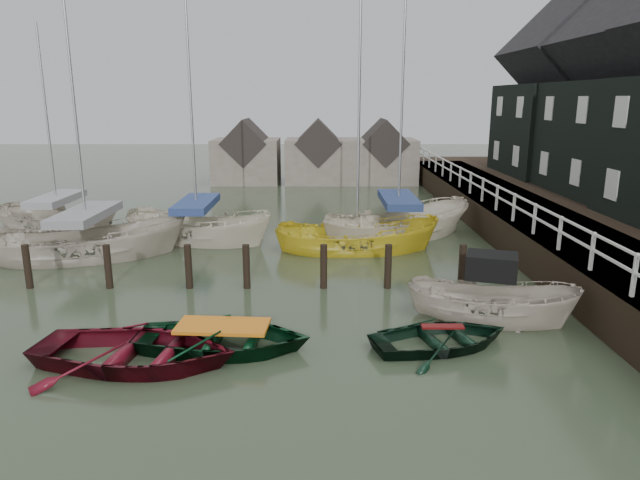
{
  "coord_description": "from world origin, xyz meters",
  "views": [
    {
      "loc": [
        1.06,
        -13.95,
        5.79
      ],
      "look_at": [
        1.09,
        3.6,
        1.4
      ],
      "focal_mm": 32.0,
      "sensor_mm": 36.0,
      "label": 1
    }
  ],
  "objects_px": {
    "rowboat_green": "(224,350)",
    "sailboat_d": "(398,236)",
    "sailboat_c": "(357,250)",
    "sailboat_b": "(198,239)",
    "rowboat_dkgreen": "(441,346)",
    "sailboat_a": "(90,256)",
    "sailboat_e": "(60,231)",
    "motorboat": "(490,317)",
    "rowboat_red": "(136,364)"
  },
  "relations": [
    {
      "from": "sailboat_e",
      "to": "motorboat",
      "type": "bearing_deg",
      "value": -99.23
    },
    {
      "from": "rowboat_red",
      "to": "sailboat_b",
      "type": "height_order",
      "value": "sailboat_b"
    },
    {
      "from": "rowboat_red",
      "to": "rowboat_green",
      "type": "distance_m",
      "value": 1.98
    },
    {
      "from": "sailboat_a",
      "to": "sailboat_b",
      "type": "distance_m",
      "value": 4.36
    },
    {
      "from": "sailboat_b",
      "to": "rowboat_green",
      "type": "bearing_deg",
      "value": -145.13
    },
    {
      "from": "motorboat",
      "to": "rowboat_green",
      "type": "bearing_deg",
      "value": 122.57
    },
    {
      "from": "rowboat_green",
      "to": "rowboat_dkgreen",
      "type": "xyz_separation_m",
      "value": [
        5.19,
        0.17,
        0.0
      ]
    },
    {
      "from": "rowboat_green",
      "to": "sailboat_d",
      "type": "distance_m",
      "value": 12.55
    },
    {
      "from": "sailboat_a",
      "to": "sailboat_b",
      "type": "relative_size",
      "value": 0.86
    },
    {
      "from": "motorboat",
      "to": "sailboat_b",
      "type": "height_order",
      "value": "sailboat_b"
    },
    {
      "from": "motorboat",
      "to": "sailboat_c",
      "type": "height_order",
      "value": "sailboat_c"
    },
    {
      "from": "rowboat_dkgreen",
      "to": "motorboat",
      "type": "bearing_deg",
      "value": -60.46
    },
    {
      "from": "sailboat_d",
      "to": "sailboat_e",
      "type": "relative_size",
      "value": 1.28
    },
    {
      "from": "rowboat_green",
      "to": "sailboat_d",
      "type": "bearing_deg",
      "value": -22.53
    },
    {
      "from": "motorboat",
      "to": "sailboat_c",
      "type": "relative_size",
      "value": 0.43
    },
    {
      "from": "motorboat",
      "to": "sailboat_d",
      "type": "bearing_deg",
      "value": 24.94
    },
    {
      "from": "rowboat_dkgreen",
      "to": "sailboat_c",
      "type": "relative_size",
      "value": 0.31
    },
    {
      "from": "sailboat_c",
      "to": "sailboat_b",
      "type": "bearing_deg",
      "value": 74.28
    },
    {
      "from": "sailboat_d",
      "to": "sailboat_e",
      "type": "height_order",
      "value": "sailboat_d"
    },
    {
      "from": "rowboat_dkgreen",
      "to": "sailboat_a",
      "type": "distance_m",
      "value": 13.97
    },
    {
      "from": "rowboat_green",
      "to": "sailboat_b",
      "type": "distance_m",
      "value": 10.98
    },
    {
      "from": "motorboat",
      "to": "sailboat_a",
      "type": "xyz_separation_m",
      "value": [
        -13.15,
        6.24,
        -0.03
      ]
    },
    {
      "from": "rowboat_red",
      "to": "motorboat",
      "type": "distance_m",
      "value": 9.04
    },
    {
      "from": "sailboat_b",
      "to": "sailboat_a",
      "type": "bearing_deg",
      "value": 145.99
    },
    {
      "from": "rowboat_dkgreen",
      "to": "sailboat_a",
      "type": "bearing_deg",
      "value": 39.72
    },
    {
      "from": "sailboat_d",
      "to": "rowboat_red",
      "type": "bearing_deg",
      "value": 123.71
    },
    {
      "from": "rowboat_dkgreen",
      "to": "sailboat_e",
      "type": "xyz_separation_m",
      "value": [
        -14.42,
        11.94,
        0.06
      ]
    },
    {
      "from": "sailboat_b",
      "to": "rowboat_red",
      "type": "bearing_deg",
      "value": -155.03
    },
    {
      "from": "rowboat_red",
      "to": "sailboat_d",
      "type": "xyz_separation_m",
      "value": [
        7.45,
        11.99,
        0.06
      ]
    },
    {
      "from": "rowboat_red",
      "to": "sailboat_e",
      "type": "relative_size",
      "value": 0.45
    },
    {
      "from": "rowboat_dkgreen",
      "to": "sailboat_c",
      "type": "xyz_separation_m",
      "value": [
        -1.46,
        8.89,
        0.01
      ]
    },
    {
      "from": "sailboat_d",
      "to": "motorboat",
      "type": "bearing_deg",
      "value": 162.88
    },
    {
      "from": "rowboat_dkgreen",
      "to": "sailboat_e",
      "type": "relative_size",
      "value": 0.34
    },
    {
      "from": "motorboat",
      "to": "sailboat_c",
      "type": "xyz_separation_m",
      "value": [
        -3.1,
        7.23,
        -0.08
      ]
    },
    {
      "from": "rowboat_red",
      "to": "rowboat_dkgreen",
      "type": "distance_m",
      "value": 7.09
    },
    {
      "from": "sailboat_c",
      "to": "sailboat_d",
      "type": "xyz_separation_m",
      "value": [
        1.88,
        2.17,
        0.05
      ]
    },
    {
      "from": "rowboat_dkgreen",
      "to": "sailboat_b",
      "type": "height_order",
      "value": "sailboat_b"
    },
    {
      "from": "rowboat_red",
      "to": "sailboat_a",
      "type": "relative_size",
      "value": 0.42
    },
    {
      "from": "sailboat_a",
      "to": "sailboat_c",
      "type": "xyz_separation_m",
      "value": [
        10.06,
        0.99,
        -0.05
      ]
    },
    {
      "from": "rowboat_dkgreen",
      "to": "sailboat_b",
      "type": "bearing_deg",
      "value": 21.54
    },
    {
      "from": "rowboat_green",
      "to": "sailboat_e",
      "type": "bearing_deg",
      "value": 41.35
    },
    {
      "from": "motorboat",
      "to": "rowboat_red",
      "type": "bearing_deg",
      "value": 124.26
    },
    {
      "from": "sailboat_b",
      "to": "sailboat_d",
      "type": "relative_size",
      "value": 0.98
    },
    {
      "from": "rowboat_green",
      "to": "sailboat_d",
      "type": "height_order",
      "value": "sailboat_d"
    },
    {
      "from": "sailboat_c",
      "to": "sailboat_e",
      "type": "height_order",
      "value": "sailboat_c"
    },
    {
      "from": "rowboat_dkgreen",
      "to": "sailboat_d",
      "type": "relative_size",
      "value": 0.27
    },
    {
      "from": "sailboat_d",
      "to": "rowboat_dkgreen",
      "type": "bearing_deg",
      "value": 153.35
    },
    {
      "from": "rowboat_dkgreen",
      "to": "sailboat_a",
      "type": "height_order",
      "value": "sailboat_a"
    },
    {
      "from": "rowboat_green",
      "to": "motorboat",
      "type": "xyz_separation_m",
      "value": [
        6.83,
        1.83,
        0.09
      ]
    },
    {
      "from": "sailboat_c",
      "to": "sailboat_d",
      "type": "relative_size",
      "value": 0.86
    }
  ]
}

